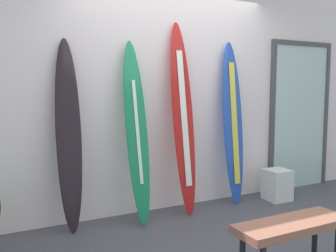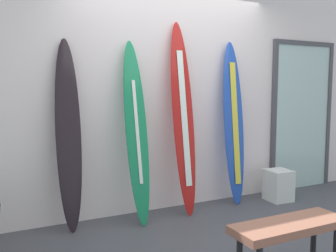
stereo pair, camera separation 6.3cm
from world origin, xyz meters
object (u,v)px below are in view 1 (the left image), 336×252
Objects in this scene: surfboard_cobalt at (233,123)px; glass_door at (300,113)px; surfboard_charcoal at (69,135)px; bench at (292,229)px; surfboard_emerald at (137,134)px; display_block_left at (277,185)px; surfboard_crimson at (183,119)px.

surfboard_cobalt is 1.30m from glass_door.
surfboard_charcoal is 2.19m from bench.
surfboard_emerald is 2.01m from display_block_left.
display_block_left is at bearing -18.13° from surfboard_cobalt.
surfboard_cobalt reaches higher than surfboard_charcoal.
display_block_left is at bearing -4.38° from surfboard_charcoal.
surfboard_cobalt is at bearing 3.04° from surfboard_crimson.
surfboard_charcoal is 0.96× the size of surfboard_cobalt.
surfboard_emerald is at bearing -174.79° from glass_door.
glass_door reaches higher than bench.
surfboard_cobalt is 1.00m from display_block_left.
bench is (-1.29, -1.51, 0.18)m from display_block_left.
display_block_left is at bearing -6.58° from surfboard_crimson.
surfboard_crimson is at bearing -176.96° from surfboard_cobalt.
glass_door is (1.29, 0.16, 0.07)m from surfboard_cobalt.
surfboard_charcoal is 3.27m from glass_door.
bench is at bearing -137.32° from glass_door.
surfboard_emerald is 1.81m from bench.
surfboard_charcoal is at bearing 177.89° from surfboard_crimson.
glass_door is (0.72, 0.35, 0.87)m from display_block_left.
bench is (-0.72, -1.69, -0.61)m from surfboard_cobalt.
surfboard_crimson is at bearing 89.89° from bench.
bench is at bearing -70.55° from surfboard_emerald.
bench is at bearing -53.56° from surfboard_charcoal.
surfboard_emerald reaches higher than surfboard_charcoal.
surfboard_crimson reaches higher than surfboard_cobalt.
surfboard_charcoal is 4.90× the size of display_block_left.
surfboard_crimson is at bearing 173.42° from display_block_left.
surfboard_emerald is 1.30m from surfboard_cobalt.
surfboard_crimson is (0.57, 0.04, 0.12)m from surfboard_emerald.
display_block_left is 0.19× the size of glass_door.
bench is (1.26, -1.70, -0.58)m from surfboard_charcoal.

